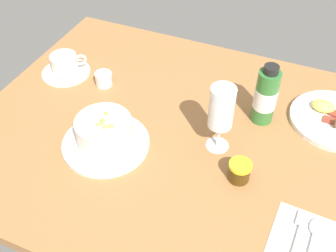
% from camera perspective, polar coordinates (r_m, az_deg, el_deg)
% --- Properties ---
extents(ground_plane, '(1.10, 0.84, 0.03)m').
position_cam_1_polar(ground_plane, '(1.04, 2.60, -1.84)').
color(ground_plane, '#9E6B3D').
extents(porridge_bowl, '(0.21, 0.21, 0.09)m').
position_cam_1_polar(porridge_bowl, '(0.99, -8.88, -1.12)').
color(porridge_bowl, silver).
rests_on(porridge_bowl, ground_plane).
extents(cutlery_setting, '(0.14, 0.19, 0.01)m').
position_cam_1_polar(cutlery_setting, '(0.87, 18.35, -15.85)').
color(cutlery_setting, silver).
rests_on(cutlery_setting, ground_plane).
extents(coffee_cup, '(0.14, 0.14, 0.06)m').
position_cam_1_polar(coffee_cup, '(1.25, -14.24, 8.22)').
color(coffee_cup, silver).
rests_on(coffee_cup, ground_plane).
extents(creamer_jug, '(0.06, 0.05, 0.05)m').
position_cam_1_polar(creamer_jug, '(1.18, -8.97, 6.57)').
color(creamer_jug, silver).
rests_on(creamer_jug, ground_plane).
extents(wine_glass, '(0.06, 0.06, 0.18)m').
position_cam_1_polar(wine_glass, '(0.93, 7.50, 2.24)').
color(wine_glass, white).
rests_on(wine_glass, ground_plane).
extents(jam_jar, '(0.05, 0.05, 0.05)m').
position_cam_1_polar(jam_jar, '(0.93, 9.99, -6.25)').
color(jam_jar, '#452E0C').
rests_on(jam_jar, ground_plane).
extents(sauce_bottle_green, '(0.06, 0.06, 0.17)m').
position_cam_1_polar(sauce_bottle_green, '(1.05, 13.53, 4.09)').
color(sauce_bottle_green, '#337233').
rests_on(sauce_bottle_green, ground_plane).
extents(breakfast_plate, '(0.23, 0.23, 0.04)m').
position_cam_1_polar(breakfast_plate, '(1.14, 22.25, 0.94)').
color(breakfast_plate, silver).
rests_on(breakfast_plate, ground_plane).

